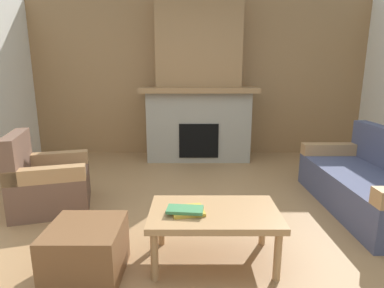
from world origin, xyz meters
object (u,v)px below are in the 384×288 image
at_px(armchair, 46,182).
at_px(ottoman, 86,251).
at_px(couch, 371,184).
at_px(fireplace, 198,91).
at_px(coffee_table, 213,217).

distance_m(armchair, ottoman, 1.45).
height_order(couch, ottoman, couch).
bearing_deg(ottoman, armchair, 124.56).
height_order(fireplace, coffee_table, fireplace).
relative_size(couch, armchair, 1.92).
relative_size(fireplace, armchair, 2.87).
relative_size(couch, coffee_table, 1.81).
relative_size(coffee_table, ottoman, 1.92).
distance_m(fireplace, armchair, 2.84).
bearing_deg(fireplace, ottoman, -104.96).
xyz_separation_m(coffee_table, ottoman, (-0.94, -0.19, -0.18)).
height_order(coffee_table, ottoman, coffee_table).
xyz_separation_m(fireplace, ottoman, (-0.88, -3.30, -0.96)).
height_order(armchair, coffee_table, armchair).
xyz_separation_m(fireplace, coffee_table, (0.06, -3.11, -0.79)).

